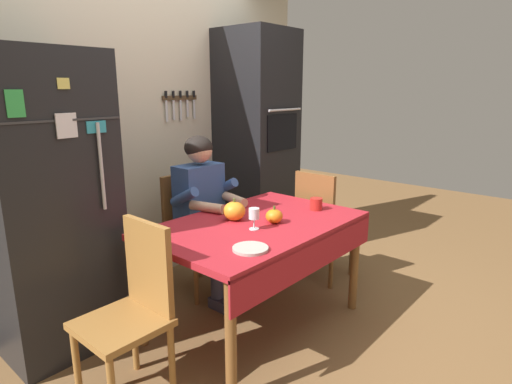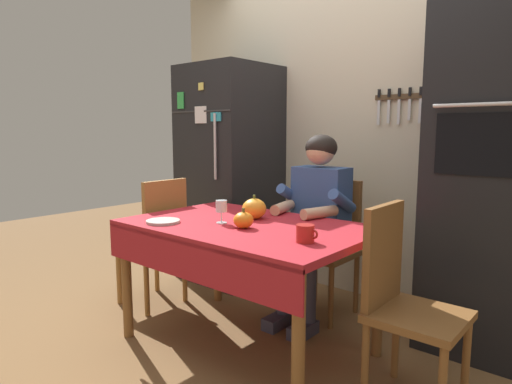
% 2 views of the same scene
% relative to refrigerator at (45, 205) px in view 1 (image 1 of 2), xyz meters
% --- Properties ---
extents(ground_plane, '(10.00, 10.00, 0.00)m').
position_rel_refrigerator_xyz_m(ground_plane, '(0.95, -0.96, -0.90)').
color(ground_plane, brown).
rests_on(ground_plane, ground).
extents(back_wall_assembly, '(3.70, 0.13, 2.60)m').
position_rel_refrigerator_xyz_m(back_wall_assembly, '(1.00, 0.39, 0.40)').
color(back_wall_assembly, beige).
rests_on(back_wall_assembly, ground).
extents(refrigerator, '(0.68, 0.71, 1.80)m').
position_rel_refrigerator_xyz_m(refrigerator, '(0.00, 0.00, 0.00)').
color(refrigerator, black).
rests_on(refrigerator, ground).
extents(wall_oven, '(0.60, 0.64, 2.10)m').
position_rel_refrigerator_xyz_m(wall_oven, '(2.00, 0.04, 0.15)').
color(wall_oven, black).
rests_on(wall_oven, ground).
extents(dining_table, '(1.40, 0.90, 0.74)m').
position_rel_refrigerator_xyz_m(dining_table, '(0.95, -0.88, -0.24)').
color(dining_table, brown).
rests_on(dining_table, ground).
extents(chair_behind_person, '(0.40, 0.40, 0.93)m').
position_rel_refrigerator_xyz_m(chair_behind_person, '(1.04, -0.09, -0.39)').
color(chair_behind_person, brown).
rests_on(chair_behind_person, ground).
extents(seated_person, '(0.47, 0.55, 1.25)m').
position_rel_refrigerator_xyz_m(seated_person, '(1.04, -0.28, -0.16)').
color(seated_person, '#38384C').
rests_on(seated_person, ground).
extents(chair_right_side, '(0.40, 0.40, 0.93)m').
position_rel_refrigerator_xyz_m(chair_right_side, '(1.85, -0.79, -0.39)').
color(chair_right_side, brown).
rests_on(chair_right_side, ground).
extents(chair_left_side, '(0.40, 0.40, 0.93)m').
position_rel_refrigerator_xyz_m(chair_left_side, '(0.05, -0.82, -0.39)').
color(chair_left_side, '#9E6B33').
rests_on(chair_left_side, ground).
extents(coffee_mug, '(0.12, 0.09, 0.09)m').
position_rel_refrigerator_xyz_m(coffee_mug, '(1.45, -1.00, -0.12)').
color(coffee_mug, '#B2231E').
rests_on(coffee_mug, dining_table).
extents(wine_glass, '(0.07, 0.07, 0.13)m').
position_rel_refrigerator_xyz_m(wine_glass, '(0.83, -0.95, -0.07)').
color(wine_glass, white).
rests_on(wine_glass, dining_table).
extents(pumpkin_large, '(0.11, 0.11, 0.11)m').
position_rel_refrigerator_xyz_m(pumpkin_large, '(1.02, -0.96, -0.11)').
color(pumpkin_large, orange).
rests_on(pumpkin_large, dining_table).
extents(pumpkin_medium, '(0.15, 0.15, 0.15)m').
position_rel_refrigerator_xyz_m(pumpkin_medium, '(0.89, -0.72, -0.10)').
color(pumpkin_medium, orange).
rests_on(pumpkin_medium, dining_table).
extents(serving_tray, '(0.19, 0.19, 0.02)m').
position_rel_refrigerator_xyz_m(serving_tray, '(0.56, -1.16, -0.15)').
color(serving_tray, '#B7B2A8').
rests_on(serving_tray, dining_table).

